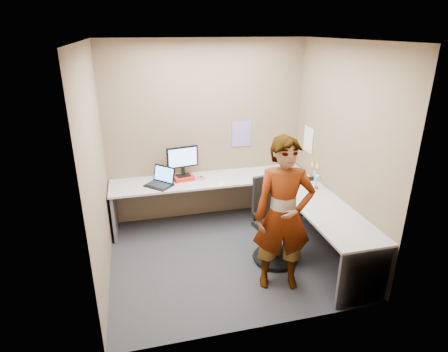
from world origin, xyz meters
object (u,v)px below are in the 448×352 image
object	(u,v)px
monitor	(183,159)
desk	(251,201)
person	(283,216)
office_chair	(274,227)

from	to	relation	value
monitor	desk	bearing A→B (deg)	-48.38
person	office_chair	bearing A→B (deg)	90.53
desk	person	distance (m)	1.12
office_chair	person	xyz separation A→B (m)	(-0.12, -0.52, 0.45)
monitor	office_chair	world-z (taller)	monitor
monitor	office_chair	bearing A→B (deg)	-61.17
desk	office_chair	distance (m)	0.58
office_chair	desk	bearing A→B (deg)	91.17
monitor	person	xyz separation A→B (m)	(0.86, -1.74, -0.15)
desk	monitor	size ratio (longest dim) A/B	6.39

